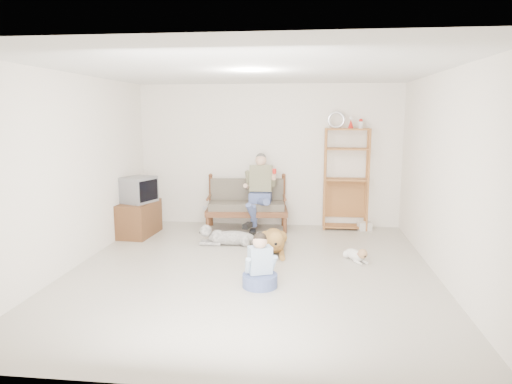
# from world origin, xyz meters

# --- Properties ---
(floor) EXTENTS (5.50, 5.50, 0.00)m
(floor) POSITION_xyz_m (0.00, 0.00, 0.00)
(floor) COLOR silver
(floor) RESTS_ON ground
(ceiling) EXTENTS (5.50, 5.50, 0.00)m
(ceiling) POSITION_xyz_m (0.00, 0.00, 2.70)
(ceiling) COLOR silver
(ceiling) RESTS_ON ground
(wall_back) EXTENTS (5.00, 0.00, 5.00)m
(wall_back) POSITION_xyz_m (0.00, 2.75, 1.35)
(wall_back) COLOR white
(wall_back) RESTS_ON ground
(wall_front) EXTENTS (5.00, 0.00, 5.00)m
(wall_front) POSITION_xyz_m (0.00, -2.75, 1.35)
(wall_front) COLOR white
(wall_front) RESTS_ON ground
(wall_left) EXTENTS (0.00, 5.50, 5.50)m
(wall_left) POSITION_xyz_m (-2.50, 0.00, 1.35)
(wall_left) COLOR white
(wall_left) RESTS_ON ground
(wall_right) EXTENTS (0.00, 5.50, 5.50)m
(wall_right) POSITION_xyz_m (2.50, 0.00, 1.35)
(wall_right) COLOR white
(wall_right) RESTS_ON ground
(loveseat) EXTENTS (1.56, 0.85, 0.95)m
(loveseat) POSITION_xyz_m (-0.37, 2.36, 0.49)
(loveseat) COLOR brown
(loveseat) RESTS_ON ground
(man) EXTENTS (0.54, 0.78, 1.26)m
(man) POSITION_xyz_m (-0.13, 2.16, 0.66)
(man) COLOR #55649C
(man) RESTS_ON loveseat
(etagere) EXTENTS (0.84, 0.37, 2.19)m
(etagere) POSITION_xyz_m (1.46, 2.55, 0.97)
(etagere) COLOR #A86635
(etagere) RESTS_ON ground
(book_stack) EXTENTS (0.27, 0.22, 0.15)m
(book_stack) POSITION_xyz_m (1.83, 2.47, 0.08)
(book_stack) COLOR white
(book_stack) RESTS_ON ground
(tv_stand) EXTENTS (0.56, 0.93, 0.60)m
(tv_stand) POSITION_xyz_m (-2.23, 1.68, 0.30)
(tv_stand) COLOR brown
(tv_stand) RESTS_ON ground
(crt_tv) EXTENTS (0.60, 0.66, 0.45)m
(crt_tv) POSITION_xyz_m (-2.19, 1.67, 0.83)
(crt_tv) COLOR slate
(crt_tv) RESTS_ON tv_stand
(wall_outlet) EXTENTS (0.12, 0.02, 0.08)m
(wall_outlet) POSITION_xyz_m (-1.25, 2.73, 0.30)
(wall_outlet) COLOR white
(wall_outlet) RESTS_ON ground
(golden_retriever) EXTENTS (0.45, 1.37, 0.42)m
(golden_retriever) POSITION_xyz_m (0.25, 0.99, 0.17)
(golden_retriever) COLOR #A47039
(golden_retriever) RESTS_ON ground
(shaggy_dog) EXTENTS (1.13, 0.32, 0.34)m
(shaggy_dog) POSITION_xyz_m (-0.58, 1.24, 0.14)
(shaggy_dog) COLOR white
(shaggy_dog) RESTS_ON ground
(terrier) EXTENTS (0.34, 0.55, 0.22)m
(terrier) POSITION_xyz_m (1.49, 0.62, 0.09)
(terrier) COLOR white
(terrier) RESTS_ON ground
(child) EXTENTS (0.44, 0.44, 0.70)m
(child) POSITION_xyz_m (0.18, -0.53, 0.25)
(child) COLOR #55649C
(child) RESTS_ON ground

